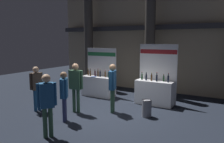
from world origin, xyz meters
name	(u,v)px	position (x,y,z in m)	size (l,w,h in m)	color
ground_plane	(111,114)	(0.00, 0.00, 0.00)	(24.00, 24.00, 0.00)	black
hall_colonnade	(155,34)	(0.00, 4.38, 2.98)	(11.77, 1.19, 6.07)	gray
exhibitor_booth_0	(98,84)	(-1.92, 1.99, 0.58)	(1.64, 0.72, 2.31)	white
exhibitor_booth_1	(155,90)	(0.94, 2.02, 0.63)	(1.65, 0.66, 2.53)	white
trash_bin	(147,108)	(1.23, 0.38, 0.31)	(0.34, 0.34, 0.61)	slate
visitor_0	(76,83)	(-1.24, -0.50, 1.13)	(0.62, 0.28, 1.85)	#33563D
visitor_1	(36,85)	(-2.64, -1.12, 1.01)	(0.34, 0.48, 1.71)	navy
visitor_2	(64,92)	(-0.96, -1.43, 0.99)	(0.38, 0.44, 1.68)	navy
visitor_3	(47,100)	(-0.51, -2.60, 1.08)	(0.42, 0.45, 1.79)	#33563D
visitor_4	(113,84)	(-0.06, 0.19, 1.10)	(0.32, 0.56, 1.83)	#33563D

